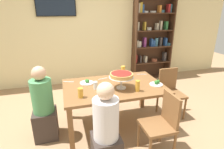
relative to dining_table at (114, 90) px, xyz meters
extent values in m
plane|color=#9E7A56|center=(0.00, 0.00, -0.65)|extent=(12.00, 12.00, 0.00)
cube|color=beige|center=(0.00, 2.20, 0.75)|extent=(8.00, 0.12, 2.80)
cube|color=brown|center=(0.00, 0.00, 0.07)|extent=(1.56, 1.00, 0.04)
cube|color=brown|center=(-0.72, -0.44, -0.30)|extent=(0.07, 0.07, 0.70)
cube|color=brown|center=(0.72, -0.44, -0.30)|extent=(0.07, 0.07, 0.70)
cube|color=brown|center=(-0.72, 0.44, -0.30)|extent=(0.07, 0.07, 0.70)
cube|color=brown|center=(0.72, 0.44, -0.30)|extent=(0.07, 0.07, 0.70)
cube|color=#422819|center=(1.15, 1.98, 0.45)|extent=(0.03, 0.30, 2.20)
cube|color=#422819|center=(2.22, 1.98, 0.45)|extent=(0.03, 0.30, 2.20)
cube|color=#422819|center=(1.68, 2.12, 0.45)|extent=(1.10, 0.02, 2.20)
cube|color=#422819|center=(1.68, 1.98, -0.64)|extent=(1.04, 0.28, 0.02)
cube|color=#422819|center=(1.68, 1.98, -0.20)|extent=(1.04, 0.28, 0.02)
cube|color=#422819|center=(1.68, 1.98, 0.24)|extent=(1.04, 0.28, 0.02)
cube|color=#422819|center=(1.68, 1.98, 0.68)|extent=(1.04, 0.28, 0.02)
cube|color=#422819|center=(1.68, 1.98, 1.12)|extent=(1.04, 0.28, 0.02)
cube|color=maroon|center=(1.21, 1.98, -0.07)|extent=(0.04, 0.13, 0.23)
cube|color=#3D3838|center=(1.34, 1.98, -0.09)|extent=(0.04, 0.13, 0.19)
cube|color=#B2A88E|center=(1.50, 1.98, -0.10)|extent=(0.06, 0.13, 0.17)
cylinder|color=brown|center=(1.79, 1.98, -0.16)|extent=(0.16, 0.16, 0.07)
cube|color=#3D3838|center=(2.09, 1.98, -0.07)|extent=(0.07, 0.13, 0.24)
cube|color=#B2A88E|center=(1.22, 1.98, 0.34)|extent=(0.06, 0.13, 0.19)
cylinder|color=beige|center=(1.30, 1.98, 0.33)|extent=(0.10, 0.10, 0.15)
cube|color=#7A3370|center=(1.44, 1.98, 0.37)|extent=(0.06, 0.13, 0.25)
cube|color=navy|center=(1.65, 1.98, 0.35)|extent=(0.05, 0.13, 0.21)
cube|color=navy|center=(1.71, 1.98, 0.33)|extent=(0.06, 0.13, 0.16)
cylinder|color=#3D7084|center=(1.80, 1.98, 0.36)|extent=(0.10, 0.10, 0.22)
cube|color=#3D3838|center=(1.92, 1.98, 0.37)|extent=(0.05, 0.13, 0.23)
cube|color=navy|center=(2.08, 1.98, 0.36)|extent=(0.06, 0.13, 0.21)
cylinder|color=#3D7084|center=(2.20, 1.98, 0.28)|extent=(0.16, 0.16, 0.07)
cube|color=#B2A88E|center=(1.21, 1.98, 0.80)|extent=(0.06, 0.13, 0.22)
cube|color=#B7932D|center=(1.41, 1.98, 0.80)|extent=(0.04, 0.13, 0.21)
cylinder|color=beige|center=(1.56, 1.98, 0.72)|extent=(0.12, 0.12, 0.07)
cube|color=#B2A88E|center=(1.77, 1.98, 0.78)|extent=(0.05, 0.13, 0.17)
cube|color=#B2A88E|center=(1.88, 1.98, 0.81)|extent=(0.05, 0.11, 0.23)
cube|color=#2D6B38|center=(2.05, 1.98, 0.80)|extent=(0.07, 0.13, 0.22)
cube|color=#B2A88E|center=(1.21, 1.98, 1.24)|extent=(0.06, 0.13, 0.23)
cube|color=#B7932D|center=(1.27, 1.98, 1.26)|extent=(0.06, 0.12, 0.25)
cube|color=navy|center=(1.33, 1.98, 1.23)|extent=(0.04, 0.13, 0.20)
cylinder|color=silver|center=(1.43, 1.98, 1.15)|extent=(0.13, 0.13, 0.05)
cylinder|color=beige|center=(1.63, 1.98, 1.15)|extent=(0.16, 0.16, 0.04)
cube|color=orange|center=(1.81, 1.98, 1.22)|extent=(0.06, 0.13, 0.18)
cylinder|color=#3D7084|center=(1.90, 1.98, 1.16)|extent=(0.11, 0.11, 0.07)
cube|color=maroon|center=(2.07, 1.98, 1.24)|extent=(0.06, 0.13, 0.21)
cylinder|color=#3D7084|center=(2.14, 1.98, 1.24)|extent=(0.08, 0.08, 0.21)
cube|color=black|center=(-0.78, 2.11, 1.33)|extent=(0.90, 0.05, 0.55)
cube|color=#192333|center=(-0.78, 2.08, 1.33)|extent=(0.86, 0.01, 0.51)
cylinder|color=silver|center=(-0.33, -0.81, 0.05)|extent=(0.30, 0.30, 0.50)
sphere|color=beige|center=(-0.33, -0.81, 0.40)|extent=(0.20, 0.20, 0.20)
cube|color=#382D28|center=(-1.08, 0.00, -0.43)|extent=(0.34, 0.34, 0.45)
cylinder|color=#4C935B|center=(-1.08, 0.00, 0.05)|extent=(0.30, 0.30, 0.50)
sphere|color=tan|center=(-1.08, 0.00, 0.40)|extent=(0.20, 0.20, 0.20)
cube|color=brown|center=(1.09, 0.01, -0.22)|extent=(0.40, 0.40, 0.04)
cube|color=brown|center=(1.09, 0.19, 0.01)|extent=(0.36, 0.04, 0.42)
cylinder|color=brown|center=(1.27, -0.16, -0.45)|extent=(0.04, 0.04, 0.41)
cylinder|color=brown|center=(0.92, -0.16, -0.45)|extent=(0.04, 0.04, 0.41)
cylinder|color=brown|center=(1.27, 0.19, -0.45)|extent=(0.04, 0.04, 0.41)
cylinder|color=brown|center=(0.92, 0.19, -0.45)|extent=(0.04, 0.04, 0.41)
cube|color=brown|center=(0.37, -0.76, -0.22)|extent=(0.40, 0.40, 0.04)
cube|color=brown|center=(0.55, -0.76, 0.01)|extent=(0.04, 0.36, 0.42)
cylinder|color=brown|center=(0.20, -0.59, -0.45)|extent=(0.04, 0.04, 0.41)
cylinder|color=brown|center=(0.55, -0.94, -0.45)|extent=(0.04, 0.04, 0.41)
cylinder|color=brown|center=(0.55, -0.59, -0.45)|extent=(0.04, 0.04, 0.41)
cylinder|color=silver|center=(0.08, -0.12, 0.09)|extent=(0.15, 0.15, 0.01)
cylinder|color=silver|center=(0.08, -0.12, 0.18)|extent=(0.03, 0.03, 0.16)
cylinder|color=silver|center=(0.08, -0.12, 0.27)|extent=(0.38, 0.38, 0.01)
cylinder|color=tan|center=(0.08, -0.12, 0.30)|extent=(0.35, 0.35, 0.05)
cylinder|color=maroon|center=(0.08, -0.12, 0.33)|extent=(0.31, 0.31, 0.00)
cylinder|color=white|center=(-0.40, 0.21, 0.09)|extent=(0.22, 0.22, 0.01)
sphere|color=#2D7028|center=(-0.40, 0.21, 0.12)|extent=(0.04, 0.04, 0.04)
sphere|color=#2D7028|center=(-0.38, 0.20, 0.13)|extent=(0.06, 0.06, 0.06)
sphere|color=#2D7028|center=(-0.40, 0.21, 0.13)|extent=(0.06, 0.06, 0.06)
cylinder|color=white|center=(0.66, -0.15, 0.09)|extent=(0.21, 0.21, 0.01)
sphere|color=#2D7028|center=(0.66, -0.16, 0.13)|extent=(0.06, 0.06, 0.06)
sphere|color=#2D7028|center=(0.70, -0.14, 0.13)|extent=(0.06, 0.06, 0.06)
sphere|color=#2D7028|center=(0.68, -0.15, 0.12)|extent=(0.04, 0.04, 0.04)
cylinder|color=gold|center=(0.30, 0.43, 0.17)|extent=(0.08, 0.08, 0.16)
cylinder|color=gold|center=(-0.55, -0.27, 0.15)|extent=(0.07, 0.07, 0.14)
cylinder|color=gold|center=(0.28, -0.29, 0.17)|extent=(0.07, 0.07, 0.16)
cylinder|color=white|center=(-0.30, -0.05, 0.15)|extent=(0.06, 0.06, 0.12)
cylinder|color=white|center=(0.11, 0.29, 0.14)|extent=(0.08, 0.08, 0.11)
cube|color=silver|center=(-0.10, 0.33, 0.09)|extent=(0.18, 0.06, 0.00)
cube|color=silver|center=(-0.68, 0.35, 0.09)|extent=(0.17, 0.08, 0.00)
cube|color=silver|center=(0.64, 0.36, 0.09)|extent=(0.18, 0.07, 0.00)
camera|label=1|loc=(-0.74, -2.55, 1.24)|focal=29.29mm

